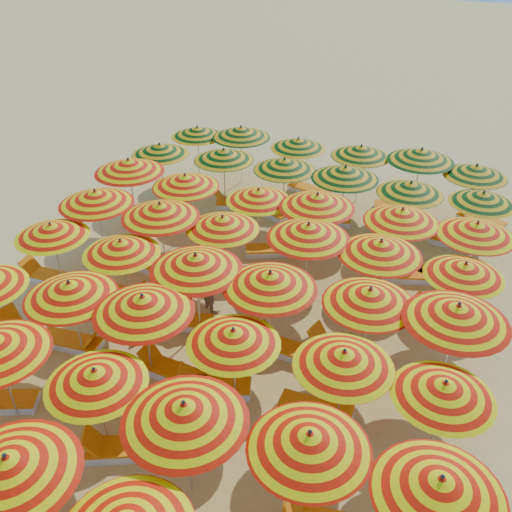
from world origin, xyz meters
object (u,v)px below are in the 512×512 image
lounger_9 (72,342)px  lounger_17 (338,353)px  umbrella_10 (309,441)px  lounger_19 (151,266)px  umbrella_20 (196,262)px  umbrella_21 (270,280)px  umbrella_26 (223,223)px  lounger_21 (393,312)px  lounger_27 (268,210)px  lounger_30 (308,190)px  umbrella_32 (259,195)px  umbrella_41 (483,198)px  umbrella_23 (457,313)px  umbrella_19 (121,247)px  umbrella_36 (160,149)px  umbrella_16 (344,359)px  lounger_12 (317,410)px  umbrella_47 (476,171)px  umbrella_33 (317,201)px  umbrella_35 (477,229)px  lounger_15 (181,322)px  lounger_22 (150,220)px  beachgoer_b (211,286)px  lounger_32 (480,220)px  umbrella_11 (440,486)px  umbrella_24 (96,197)px  lounger_13 (49,277)px  umbrella_37 (224,155)px  umbrella_44 (298,144)px  lounger_26 (237,204)px  umbrella_14 (143,304)px  umbrella_30 (129,166)px  umbrella_13 (70,290)px  umbrella_46 (421,155)px  umbrella_22 (370,296)px  lounger_10 (172,371)px  umbrella_17 (444,390)px  umbrella_18 (51,230)px  lounger_29 (453,241)px  umbrella_42 (197,132)px  umbrella_40 (411,188)px  umbrella_39 (345,173)px  lounger_11 (214,387)px  umbrella_2 (8,466)px  umbrella_25 (160,210)px  lounger_23 (273,250)px  lounger_20 (284,290)px  umbrella_38 (284,164)px  lounger_18 (124,253)px  umbrella_15 (233,337)px  lounger_24 (412,276)px

lounger_9 → lounger_17: size_ratio=0.97×
umbrella_10 → lounger_19: (-7.08, 6.37, -1.96)m
umbrella_20 → umbrella_21: umbrella_20 is taller
umbrella_26 → lounger_21: bearing=0.9°
lounger_27 → lounger_30: (0.90, 2.23, 0.00)m
umbrella_32 → umbrella_41: size_ratio=1.04×
umbrella_23 → umbrella_10: bearing=-115.3°
umbrella_19 → umbrella_36: bearing=110.6°
umbrella_16 → lounger_12: bearing=166.7°
umbrella_47 → lounger_30: 6.37m
umbrella_33 → umbrella_35: 4.69m
lounger_15 → lounger_22: (-3.75, 4.76, 0.00)m
umbrella_19 → beachgoer_b: bearing=19.1°
lounger_22 → lounger_32: bearing=176.9°
umbrella_11 → lounger_12: bearing=136.2°
umbrella_24 → lounger_13: bearing=-114.5°
lounger_9 → umbrella_37: bearing=82.4°
umbrella_44 → lounger_26: size_ratio=1.38×
umbrella_14 → umbrella_30: size_ratio=0.85×
umbrella_10 → umbrella_41: umbrella_10 is taller
umbrella_13 → umbrella_46: 13.21m
lounger_19 → lounger_32: same height
umbrella_22 → lounger_13: (-9.85, 0.10, -1.96)m
umbrella_11 → lounger_10: bearing=158.8°
umbrella_20 → beachgoer_b: bearing=98.1°
umbrella_44 → lounger_26: bearing=-126.9°
umbrella_17 → beachgoer_b: size_ratio=1.54×
umbrella_18 → lounger_29: size_ratio=1.51×
umbrella_11 → umbrella_42: size_ratio=1.08×
umbrella_40 → lounger_21: (0.40, -4.26, -1.90)m
umbrella_39 → lounger_11: (-0.91, -8.89, -2.02)m
umbrella_2 → lounger_10: umbrella_2 is taller
lounger_30 → lounger_19: bearing=82.8°
umbrella_24 → umbrella_25: 2.32m
lounger_23 → umbrella_30: bearing=153.5°
umbrella_39 → lounger_17: (1.61, -6.65, -2.02)m
umbrella_2 → umbrella_36: umbrella_2 is taller
umbrella_2 → lounger_20: umbrella_2 is taller
umbrella_22 → lounger_9: bearing=-163.5°
umbrella_11 → umbrella_38: size_ratio=1.00×
lounger_29 → lounger_18: bearing=29.2°
lounger_20 → lounger_26: 5.84m
umbrella_18 → umbrella_46: size_ratio=0.86×
umbrella_38 → umbrella_44: bearing=95.1°
umbrella_15 → lounger_24: size_ratio=1.23×
umbrella_38 → lounger_30: bearing=82.2°
umbrella_32 → umbrella_37: (-2.32, 2.46, 0.08)m
umbrella_10 → umbrella_41: 11.59m
umbrella_25 → umbrella_47: (8.64, 6.80, -0.16)m
umbrella_42 → lounger_24: bearing=-25.4°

